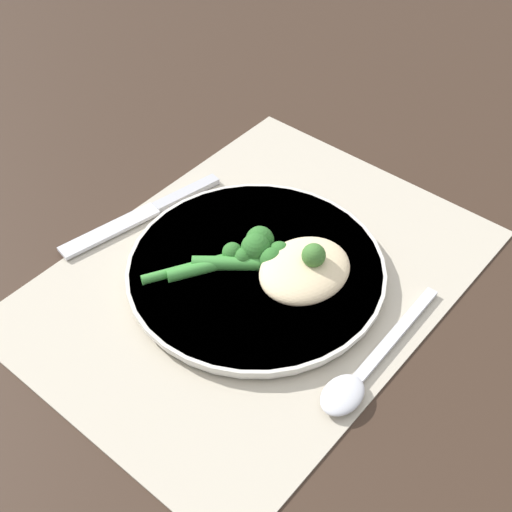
# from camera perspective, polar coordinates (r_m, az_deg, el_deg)

# --- Properties ---
(ground_plane) EXTENTS (3.00, 3.00, 0.00)m
(ground_plane) POSITION_cam_1_polar(r_m,az_deg,el_deg) (0.73, 0.00, -1.82)
(ground_plane) COLOR #332319
(placemat) EXTENTS (0.47, 0.35, 0.00)m
(placemat) POSITION_cam_1_polar(r_m,az_deg,el_deg) (0.73, 0.00, -1.72)
(placemat) COLOR #B2A893
(placemat) RESTS_ON ground_plane
(plate) EXTENTS (0.26, 0.26, 0.01)m
(plate) POSITION_cam_1_polar(r_m,az_deg,el_deg) (0.72, 0.00, -1.16)
(plate) COLOR silver
(plate) RESTS_ON placemat
(chicken_fillet) EXTENTS (0.10, 0.09, 0.03)m
(chicken_fillet) POSITION_cam_1_polar(r_m,az_deg,el_deg) (0.70, 3.92, -1.13)
(chicken_fillet) COLOR beige
(chicken_fillet) RESTS_ON plate
(pesto_dollop_primary) EXTENTS (0.02, 0.02, 0.02)m
(pesto_dollop_primary) POSITION_cam_1_polar(r_m,az_deg,el_deg) (0.68, 4.64, 0.06)
(pesto_dollop_primary) COLOR #3D702D
(pesto_dollop_primary) RESTS_ON chicken_fillet
(broccoli_stalk_right) EXTENTS (0.08, 0.09, 0.03)m
(broccoli_stalk_right) POSITION_cam_1_polar(r_m,az_deg,el_deg) (0.71, 0.55, -0.36)
(broccoli_stalk_right) COLOR #3D8E38
(broccoli_stalk_right) RESTS_ON plate
(broccoli_stalk_left) EXTENTS (0.11, 0.08, 0.03)m
(broccoli_stalk_left) POSITION_cam_1_polar(r_m,az_deg,el_deg) (0.72, -0.49, 0.50)
(broccoli_stalk_left) COLOR #3D8E38
(broccoli_stalk_left) RESTS_ON plate
(broccoli_stalk_front) EXTENTS (0.10, 0.07, 0.02)m
(broccoli_stalk_front) POSITION_cam_1_polar(r_m,az_deg,el_deg) (0.71, -2.88, -0.27)
(broccoli_stalk_front) COLOR #3D8E38
(broccoli_stalk_front) RESTS_ON plate
(knife) EXTENTS (0.20, 0.06, 0.01)m
(knife) POSITION_cam_1_polar(r_m,az_deg,el_deg) (0.80, -8.85, 3.41)
(knife) COLOR silver
(knife) RESTS_ON placemat
(spoon) EXTENTS (0.19, 0.03, 0.01)m
(spoon) POSITION_cam_1_polar(r_m,az_deg,el_deg) (0.65, 8.09, -9.65)
(spoon) COLOR silver
(spoon) RESTS_ON placemat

